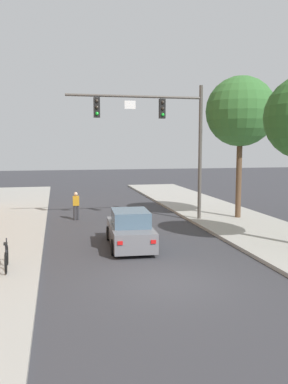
{
  "coord_description": "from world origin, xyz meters",
  "views": [
    {
      "loc": [
        -3.38,
        -12.12,
        4.35
      ],
      "look_at": [
        0.92,
        7.68,
        2.0
      ],
      "focal_mm": 37.93,
      "sensor_mm": 36.0,
      "label": 1
    }
  ],
  "objects_px": {
    "pedestrian_crossing_road": "(76,204)",
    "traffic_signal_mast": "(163,126)",
    "bicycle_leaning": "(6,258)",
    "street_tree_second": "(241,112)",
    "car_lead_grey": "(130,230)"
  },
  "relations": [
    {
      "from": "bicycle_leaning",
      "to": "traffic_signal_mast",
      "type": "bearing_deg",
      "value": 45.57
    },
    {
      "from": "traffic_signal_mast",
      "to": "bicycle_leaning",
      "type": "xyz_separation_m",
      "value": [
        -7.53,
        -7.69,
        -4.85
      ]
    },
    {
      "from": "street_tree_second",
      "to": "bicycle_leaning",
      "type": "bearing_deg",
      "value": -147.75
    },
    {
      "from": "bicycle_leaning",
      "to": "street_tree_second",
      "type": "relative_size",
      "value": 0.22
    },
    {
      "from": "traffic_signal_mast",
      "to": "pedestrian_crossing_road",
      "type": "bearing_deg",
      "value": 158.74
    },
    {
      "from": "bicycle_leaning",
      "to": "street_tree_second",
      "type": "xyz_separation_m",
      "value": [
        12.07,
        7.62,
        5.69
      ]
    },
    {
      "from": "traffic_signal_mast",
      "to": "car_lead_grey",
      "type": "distance_m",
      "value": 7.36
    },
    {
      "from": "traffic_signal_mast",
      "to": "bicycle_leaning",
      "type": "relative_size",
      "value": 4.26
    },
    {
      "from": "car_lead_grey",
      "to": "pedestrian_crossing_road",
      "type": "height_order",
      "value": "pedestrian_crossing_road"
    },
    {
      "from": "bicycle_leaning",
      "to": "car_lead_grey",
      "type": "bearing_deg",
      "value": 29.61
    },
    {
      "from": "bicycle_leaning",
      "to": "street_tree_second",
      "type": "height_order",
      "value": "street_tree_second"
    },
    {
      "from": "traffic_signal_mast",
      "to": "car_lead_grey",
      "type": "relative_size",
      "value": 1.75
    },
    {
      "from": "traffic_signal_mast",
      "to": "bicycle_leaning",
      "type": "distance_m",
      "value": 11.81
    },
    {
      "from": "pedestrian_crossing_road",
      "to": "traffic_signal_mast",
      "type": "bearing_deg",
      "value": -21.26
    },
    {
      "from": "pedestrian_crossing_road",
      "to": "street_tree_second",
      "type": "bearing_deg",
      "value": -11.65
    }
  ]
}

